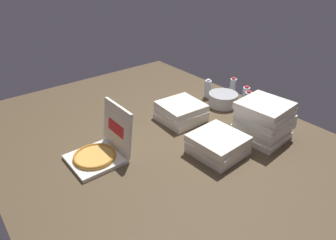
{
  "coord_description": "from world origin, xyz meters",
  "views": [
    {
      "loc": [
        1.62,
        -1.22,
        1.33
      ],
      "look_at": [
        -0.02,
        0.1,
        0.14
      ],
      "focal_mm": 32.02,
      "sensor_mm": 36.0,
      "label": 1
    }
  ],
  "objects_px": {
    "pizza_stack_right_far": "(181,112)",
    "pizza_stack_left_far": "(264,120)",
    "open_pizza_box": "(102,149)",
    "water_bottle_0": "(246,96)",
    "water_bottle_2": "(248,101)",
    "water_bottle_3": "(208,89)",
    "ice_bucket": "(223,99)",
    "water_bottle_1": "(233,87)",
    "pizza_stack_left_mid": "(218,145)"
  },
  "relations": [
    {
      "from": "water_bottle_0",
      "to": "ice_bucket",
      "type": "bearing_deg",
      "value": -126.19
    },
    {
      "from": "open_pizza_box",
      "to": "pizza_stack_left_mid",
      "type": "distance_m",
      "value": 0.86
    },
    {
      "from": "pizza_stack_right_far",
      "to": "pizza_stack_left_far",
      "type": "height_order",
      "value": "pizza_stack_left_far"
    },
    {
      "from": "ice_bucket",
      "to": "water_bottle_1",
      "type": "xyz_separation_m",
      "value": [
        -0.1,
        0.25,
        0.03
      ]
    },
    {
      "from": "pizza_stack_left_far",
      "to": "pizza_stack_right_far",
      "type": "bearing_deg",
      "value": -152.58
    },
    {
      "from": "pizza_stack_left_mid",
      "to": "ice_bucket",
      "type": "relative_size",
      "value": 1.41
    },
    {
      "from": "water_bottle_2",
      "to": "pizza_stack_left_far",
      "type": "bearing_deg",
      "value": -37.72
    },
    {
      "from": "open_pizza_box",
      "to": "pizza_stack_left_far",
      "type": "height_order",
      "value": "open_pizza_box"
    },
    {
      "from": "water_bottle_2",
      "to": "pizza_stack_left_mid",
      "type": "bearing_deg",
      "value": -67.14
    },
    {
      "from": "pizza_stack_right_far",
      "to": "water_bottle_1",
      "type": "xyz_separation_m",
      "value": [
        -0.06,
        0.77,
        0.02
      ]
    },
    {
      "from": "water_bottle_2",
      "to": "pizza_stack_right_far",
      "type": "bearing_deg",
      "value": -112.01
    },
    {
      "from": "pizza_stack_left_mid",
      "to": "water_bottle_0",
      "type": "distance_m",
      "value": 0.91
    },
    {
      "from": "pizza_stack_right_far",
      "to": "water_bottle_0",
      "type": "relative_size",
      "value": 2.03
    },
    {
      "from": "water_bottle_3",
      "to": "ice_bucket",
      "type": "bearing_deg",
      "value": -3.82
    },
    {
      "from": "water_bottle_3",
      "to": "open_pizza_box",
      "type": "bearing_deg",
      "value": -78.94
    },
    {
      "from": "open_pizza_box",
      "to": "water_bottle_1",
      "type": "height_order",
      "value": "open_pizza_box"
    },
    {
      "from": "water_bottle_1",
      "to": "water_bottle_2",
      "type": "bearing_deg",
      "value": -25.9
    },
    {
      "from": "ice_bucket",
      "to": "water_bottle_0",
      "type": "bearing_deg",
      "value": 53.81
    },
    {
      "from": "pizza_stack_left_far",
      "to": "water_bottle_3",
      "type": "bearing_deg",
      "value": 165.89
    },
    {
      "from": "water_bottle_1",
      "to": "water_bottle_2",
      "type": "xyz_separation_m",
      "value": [
        0.31,
        -0.15,
        0.0
      ]
    },
    {
      "from": "pizza_stack_right_far",
      "to": "open_pizza_box",
      "type": "bearing_deg",
      "value": -84.91
    },
    {
      "from": "water_bottle_0",
      "to": "water_bottle_1",
      "type": "height_order",
      "value": "same"
    },
    {
      "from": "open_pizza_box",
      "to": "water_bottle_2",
      "type": "relative_size",
      "value": 2.13
    },
    {
      "from": "pizza_stack_left_far",
      "to": "pizza_stack_left_mid",
      "type": "bearing_deg",
      "value": -98.29
    },
    {
      "from": "water_bottle_2",
      "to": "open_pizza_box",
      "type": "bearing_deg",
      "value": -96.96
    },
    {
      "from": "ice_bucket",
      "to": "water_bottle_1",
      "type": "bearing_deg",
      "value": 110.68
    },
    {
      "from": "open_pizza_box",
      "to": "water_bottle_3",
      "type": "bearing_deg",
      "value": 101.06
    },
    {
      "from": "pizza_stack_left_far",
      "to": "water_bottle_2",
      "type": "bearing_deg",
      "value": 142.28
    },
    {
      "from": "water_bottle_1",
      "to": "water_bottle_0",
      "type": "bearing_deg",
      "value": -18.24
    },
    {
      "from": "water_bottle_0",
      "to": "water_bottle_1",
      "type": "distance_m",
      "value": 0.24
    },
    {
      "from": "pizza_stack_left_far",
      "to": "ice_bucket",
      "type": "xyz_separation_m",
      "value": [
        -0.59,
        0.19,
        -0.09
      ]
    },
    {
      "from": "water_bottle_0",
      "to": "water_bottle_1",
      "type": "bearing_deg",
      "value": 161.76
    },
    {
      "from": "water_bottle_0",
      "to": "water_bottle_3",
      "type": "height_order",
      "value": "same"
    },
    {
      "from": "pizza_stack_left_far",
      "to": "water_bottle_2",
      "type": "distance_m",
      "value": 0.48
    },
    {
      "from": "open_pizza_box",
      "to": "ice_bucket",
      "type": "bearing_deg",
      "value": 91.71
    },
    {
      "from": "ice_bucket",
      "to": "water_bottle_0",
      "type": "height_order",
      "value": "water_bottle_0"
    },
    {
      "from": "pizza_stack_right_far",
      "to": "water_bottle_1",
      "type": "height_order",
      "value": "water_bottle_1"
    },
    {
      "from": "pizza_stack_right_far",
      "to": "water_bottle_3",
      "type": "xyz_separation_m",
      "value": [
        -0.19,
        0.53,
        0.02
      ]
    },
    {
      "from": "open_pizza_box",
      "to": "pizza_stack_left_far",
      "type": "bearing_deg",
      "value": 64.31
    },
    {
      "from": "pizza_stack_left_far",
      "to": "water_bottle_1",
      "type": "height_order",
      "value": "pizza_stack_left_far"
    },
    {
      "from": "water_bottle_1",
      "to": "open_pizza_box",
      "type": "bearing_deg",
      "value": -85.15
    },
    {
      "from": "pizza_stack_left_mid",
      "to": "water_bottle_0",
      "type": "height_order",
      "value": "water_bottle_0"
    },
    {
      "from": "pizza_stack_right_far",
      "to": "pizza_stack_left_far",
      "type": "xyz_separation_m",
      "value": [
        0.63,
        0.33,
        0.08
      ]
    },
    {
      "from": "pizza_stack_left_far",
      "to": "water_bottle_3",
      "type": "distance_m",
      "value": 0.85
    },
    {
      "from": "pizza_stack_left_mid",
      "to": "water_bottle_2",
      "type": "height_order",
      "value": "water_bottle_2"
    },
    {
      "from": "pizza_stack_left_mid",
      "to": "water_bottle_2",
      "type": "distance_m",
      "value": 0.81
    },
    {
      "from": "ice_bucket",
      "to": "water_bottle_3",
      "type": "distance_m",
      "value": 0.23
    },
    {
      "from": "open_pizza_box",
      "to": "water_bottle_0",
      "type": "height_order",
      "value": "open_pizza_box"
    },
    {
      "from": "open_pizza_box",
      "to": "water_bottle_3",
      "type": "distance_m",
      "value": 1.38
    },
    {
      "from": "pizza_stack_left_far",
      "to": "water_bottle_0",
      "type": "xyz_separation_m",
      "value": [
        -0.46,
        0.37,
        -0.06
      ]
    }
  ]
}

